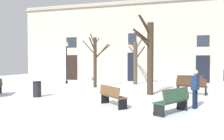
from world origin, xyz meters
The scene contains 12 objects.
ground_plane centered at (0.00, 0.00, 0.00)m, with size 37.75×37.75×0.00m, color white.
building_facade centered at (0.00, 9.21, 4.00)m, with size 23.59×0.60×7.88m.
tree_near_facade centered at (-1.62, 2.99, 2.11)m, with size 2.46×1.50×4.09m.
tree_center centered at (2.64, 0.22, 2.29)m, with size 1.26×1.92×4.58m.
tree_right_of_center centered at (0.87, 6.00, 1.97)m, with size 1.82×2.65×3.82m.
streetlamp centered at (-5.06, 5.14, 2.26)m, with size 0.30×0.30×3.69m.
litter_bin centered at (-3.04, -2.24, 0.42)m, with size 0.46×0.46×0.83m.
bench_near_lamp centered at (4.99, 0.88, 0.49)m, with size 1.74×0.89×0.94m.
bench_back_to_back_right centered at (5.15, 5.03, 0.46)m, with size 1.94×0.73×0.90m.
bench_by_litter_bin centered at (1.52, -3.64, 0.45)m, with size 1.48×1.52×0.88m.
bench_back_to_back_left centered at (4.00, -4.30, 0.46)m, with size 1.29×1.68×0.93m.
person_crossing_plaza centered at (4.85, -3.15, 0.86)m, with size 0.36×0.44×1.56m.
Camera 1 is at (4.05, -12.71, 1.86)m, focal length 36.05 mm.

